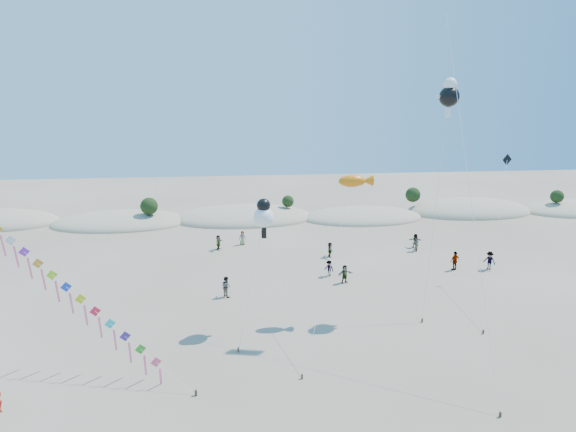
{
  "coord_description": "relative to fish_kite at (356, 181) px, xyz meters",
  "views": [
    {
      "loc": [
        -0.75,
        -17.66,
        16.54
      ],
      "look_at": [
        2.64,
        14.0,
        8.32
      ],
      "focal_mm": 30.0,
      "sensor_mm": 36.0,
      "label": 1
    }
  ],
  "objects": [
    {
      "name": "parafoil_kite",
      "position": [
        5.84,
        0.27,
        12.36
      ],
      "size": [
        2.23,
        14.58,
        23.56
      ],
      "color": "#3F2D1E",
      "rests_on": "ground"
    },
    {
      "name": "cartoon_kite_low",
      "position": [
        -6.85,
        -1.33,
        -2.01
      ],
      "size": [
        2.78,
        4.85,
        9.38
      ],
      "color": "#3F2D1E",
      "rests_on": "ground"
    },
    {
      "name": "cartoon_kite_high",
      "position": [
        7.23,
        1.4,
        6.16
      ],
      "size": [
        3.55,
        4.84,
        17.6
      ],
      "color": "#3F2D1E",
      "rests_on": "ground"
    },
    {
      "name": "fish_kite",
      "position": [
        0.0,
        0.0,
        0.0
      ],
      "size": [
        6.42,
        9.41,
        10.7
      ],
      "color": "#3F2D1E",
      "rests_on": "ground"
    },
    {
      "name": "beachgoers",
      "position": [
        2.53,
        10.15,
        -9.38
      ],
      "size": [
        27.14,
        14.79,
        1.86
      ],
      "color": "slate",
      "rests_on": "ground"
    },
    {
      "name": "dark_kite",
      "position": [
        13.53,
        3.5,
        -2.41
      ],
      "size": [
        7.64,
        11.6,
        11.22
      ],
      "color": "#3F2D1E",
      "rests_on": "ground"
    },
    {
      "name": "dune_ridge",
      "position": [
        -6.82,
        28.86,
        -10.1
      ],
      "size": [
        145.3,
        11.49,
        5.57
      ],
      "color": "gray",
      "rests_on": "ground"
    }
  ]
}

